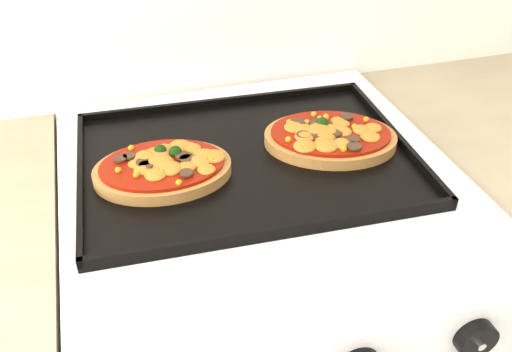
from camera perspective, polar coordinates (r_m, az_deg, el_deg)
name	(u,v)px	position (r m, az deg, el deg)	size (l,w,h in m)	color
knob_right	(476,339)	(0.75, 21.12, -14.94)	(0.05, 0.05, 0.02)	black
baking_tray	(247,157)	(0.88, -0.93, 1.90)	(0.51, 0.37, 0.02)	black
pizza_left	(163,168)	(0.84, -9.33, 0.84)	(0.20, 0.15, 0.03)	#A57939
pizza_right	(330,136)	(0.91, 7.45, 3.99)	(0.21, 0.15, 0.03)	#A57939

